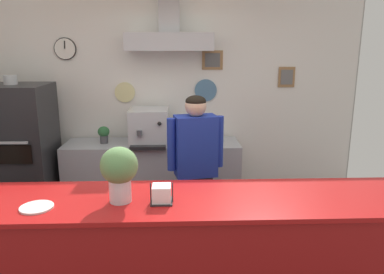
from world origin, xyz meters
name	(u,v)px	position (x,y,z in m)	size (l,w,h in m)	color
back_wall_assembly	(165,80)	(0.01, 2.08, 1.64)	(4.86, 2.29, 3.05)	#9E9E99
service_counter	(156,272)	(0.00, -0.23, 0.54)	(4.02, 0.67, 1.08)	maroon
back_prep_counter	(153,179)	(-0.15, 1.83, 0.45)	(2.08, 0.57, 0.91)	#A3A5AD
pizza_oven	(19,157)	(-1.64, 1.61, 0.82)	(0.75, 0.71, 1.73)	#232326
shop_worker	(196,171)	(0.32, 0.91, 0.87)	(0.54, 0.29, 1.60)	#232328
espresso_machine	(149,126)	(-0.18, 1.80, 1.12)	(0.45, 0.56, 0.41)	silver
potted_basil	(104,134)	(-0.72, 1.83, 1.03)	(0.14, 0.14, 0.20)	#4C4C51
potted_sage	(188,133)	(0.27, 1.81, 1.03)	(0.15, 0.15, 0.21)	beige
basil_vase	(119,172)	(-0.21, -0.26, 1.28)	(0.24, 0.24, 0.36)	silver
condiment_plate	(37,207)	(-0.71, -0.35, 1.08)	(0.20, 0.20, 0.01)	white
napkin_holder	(162,194)	(0.05, -0.29, 1.13)	(0.14, 0.14, 0.13)	#262628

